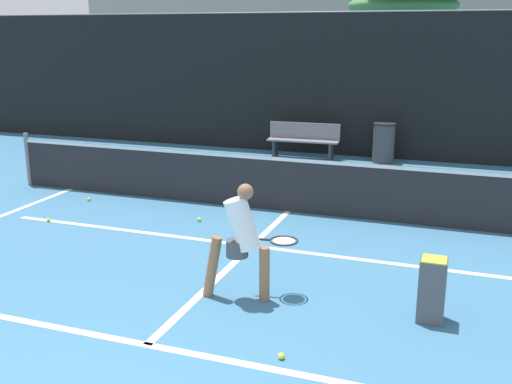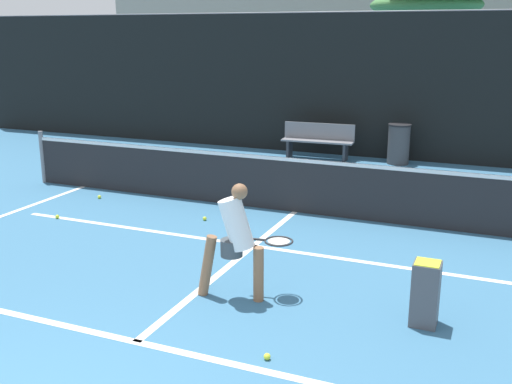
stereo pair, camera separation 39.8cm
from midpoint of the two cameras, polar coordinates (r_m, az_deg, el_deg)
court_baseline_near at (r=6.30m, az=-9.53°, el=-13.92°), size 11.00×0.10×0.01m
court_service_line at (r=8.77m, az=1.05°, el=-5.15°), size 8.25×0.10×0.01m
court_center_mark at (r=8.26m, az=-0.48°, el=-6.46°), size 0.10×4.89×0.01m
net at (r=10.29m, az=4.88°, el=0.82°), size 11.09×0.09×1.07m
fence_back at (r=15.04m, az=11.17°, el=9.86°), size 24.00×0.06×3.50m
player_practicing at (r=6.86m, az=-0.25°, el=-4.31°), size 1.10×0.62×1.40m
tennis_ball_scattered_0 at (r=10.50m, az=-17.38°, el=-2.26°), size 0.07×0.07×0.07m
tennis_ball_scattered_1 at (r=9.94m, az=-3.77°, el=-2.55°), size 0.07×0.07×0.07m
tennis_ball_scattered_3 at (r=11.53m, az=-13.74°, el=-0.46°), size 0.07×0.07×0.07m
tennis_ball_scattered_5 at (r=5.92m, az=3.06°, el=-15.41°), size 0.07×0.07×0.07m
ball_hopper at (r=6.70m, az=17.51°, el=-9.09°), size 0.28×0.28×0.71m
courtside_bench at (r=14.81m, az=6.70°, el=5.00°), size 1.78×0.47×0.86m
trash_bin at (r=14.55m, az=14.20°, el=4.46°), size 0.53×0.53×0.94m
parked_car at (r=19.49m, az=4.41°, el=7.93°), size 1.80×4.43×1.50m
tree_mid at (r=23.18m, az=16.37°, el=16.60°), size 3.94×3.94×4.39m
building_far at (r=31.31m, az=17.71°, el=14.12°), size 36.00×2.40×5.79m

